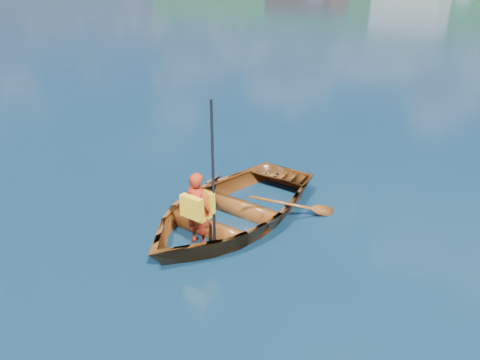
# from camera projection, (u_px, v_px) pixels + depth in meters

# --- Properties ---
(ground) EXTENTS (600.00, 600.00, 0.00)m
(ground) POSITION_uv_depth(u_px,v_px,m) (288.00, 227.00, 7.04)
(ground) COLOR #131F3A
(ground) RESTS_ON ground
(rowboat) EXTENTS (2.49, 3.48, 0.72)m
(rowboat) POSITION_uv_depth(u_px,v_px,m) (230.00, 208.00, 7.14)
(rowboat) COLOR brown
(rowboat) RESTS_ON ground
(child_paddler) EXTENTS (0.38, 0.34, 2.00)m
(child_paddler) POSITION_uv_depth(u_px,v_px,m) (198.00, 208.00, 6.22)
(child_paddler) COLOR #AF2811
(child_paddler) RESTS_ON ground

